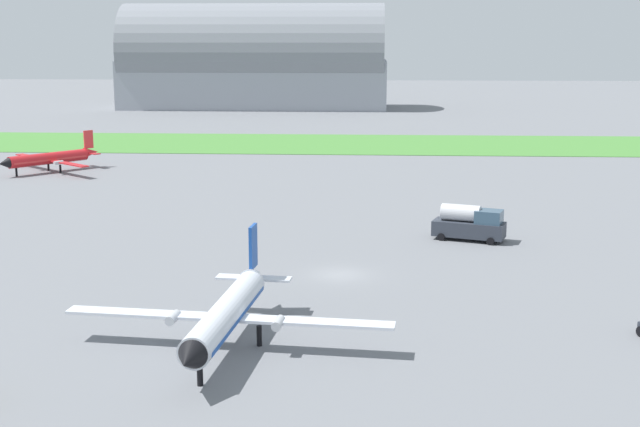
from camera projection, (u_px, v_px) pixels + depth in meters
ground_plane at (340, 275)px, 67.97m from camera, size 600.00×600.00×0.00m
grass_taxiway_strip at (357, 144)px, 149.32m from camera, size 360.00×28.00×0.08m
airplane_foreground_turboprop at (227, 312)px, 51.70m from camera, size 20.23×17.35×6.06m
airplane_taxiing_turboprop at (50, 158)px, 118.58m from camera, size 14.27×12.78×5.29m
fuel_truck_near_gate at (470, 223)px, 79.12m from camera, size 6.93×4.38×3.29m
hangar_distant at (255, 62)px, 221.92m from camera, size 67.91×24.27×26.56m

